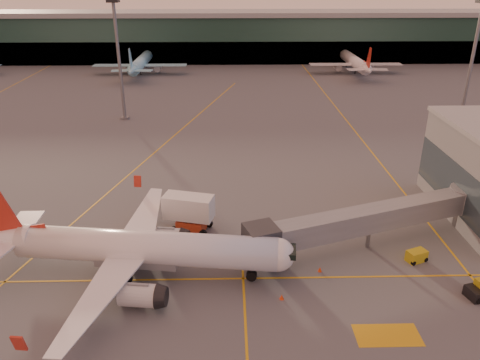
{
  "coord_description": "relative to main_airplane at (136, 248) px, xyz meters",
  "views": [
    {
      "loc": [
        3.66,
        -37.08,
        30.54
      ],
      "look_at": [
        5.01,
        20.16,
        5.0
      ],
      "focal_mm": 35.0,
      "sensor_mm": 36.0,
      "label": 1
    }
  ],
  "objects": [
    {
      "name": "cone_nose",
      "position": [
        20.1,
        0.16,
        -3.15
      ],
      "size": [
        0.43,
        0.43,
        0.55
      ],
      "color": "red",
      "rests_on": "ground"
    },
    {
      "name": "gpu_cart",
      "position": [
        31.58,
        1.96,
        -2.76
      ],
      "size": [
        2.64,
        2.14,
        1.34
      ],
      "rotation": [
        0.0,
        0.0,
        0.39
      ],
      "color": "gold",
      "rests_on": "ground"
    },
    {
      "name": "main_airplane",
      "position": [
        0.0,
        0.0,
        0.0
      ],
      "size": [
        34.79,
        31.46,
        10.5
      ],
      "rotation": [
        0.0,
        0.0,
        -0.12
      ],
      "color": "white",
      "rests_on": "ground"
    },
    {
      "name": "terminal",
      "position": [
        6.52,
        135.83,
        5.35
      ],
      "size": [
        400.0,
        20.0,
        17.6
      ],
      "color": "#19382D",
      "rests_on": "ground"
    },
    {
      "name": "ground",
      "position": [
        6.52,
        -5.96,
        -3.41
      ],
      "size": [
        600.0,
        600.0,
        0.0
      ],
      "primitive_type": "plane",
      "color": "#4C4F54",
      "rests_on": "ground"
    },
    {
      "name": "cone_wing_left",
      "position": [
        0.53,
        16.97,
        -3.15
      ],
      "size": [
        0.43,
        0.43,
        0.54
      ],
      "color": "red",
      "rests_on": "ground"
    },
    {
      "name": "distant_aircraft_row",
      "position": [
        -47.23,
        112.04,
        -3.41
      ],
      "size": [
        225.0,
        34.0,
        13.0
      ],
      "color": "#8AD1E7",
      "rests_on": "ground"
    },
    {
      "name": "mast_east_near",
      "position": [
        61.52,
        56.04,
        11.45
      ],
      "size": [
        2.4,
        2.4,
        25.6
      ],
      "color": "slate",
      "rests_on": "ground"
    },
    {
      "name": "jet_bridge",
      "position": [
        28.11,
        5.67,
        0.28
      ],
      "size": [
        31.37,
        13.61,
        5.4
      ],
      "color": "slate",
      "rests_on": "ground"
    },
    {
      "name": "taxi_markings",
      "position": [
        -0.8,
        38.53,
        -3.41
      ],
      "size": [
        100.12,
        173.0,
        0.01
      ],
      "color": "gold",
      "rests_on": "ground"
    },
    {
      "name": "catering_truck",
      "position": [
        4.96,
        9.7,
        -0.66
      ],
      "size": [
        6.72,
        4.22,
        4.84
      ],
      "rotation": [
        0.0,
        0.0,
        -0.26
      ],
      "color": "#BB361A",
      "rests_on": "ground"
    },
    {
      "name": "mast_west_near",
      "position": [
        -13.48,
        60.04,
        11.45
      ],
      "size": [
        2.4,
        2.4,
        25.6
      ],
      "color": "slate",
      "rests_on": "ground"
    },
    {
      "name": "cone_fwd",
      "position": [
        15.34,
        -4.57,
        -3.14
      ],
      "size": [
        0.45,
        0.45,
        0.57
      ],
      "color": "red",
      "rests_on": "ground"
    }
  ]
}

